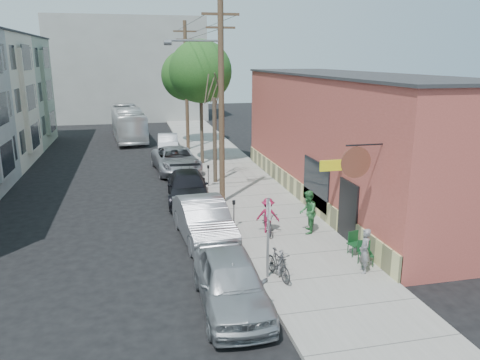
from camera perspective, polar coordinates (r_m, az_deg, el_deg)
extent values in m
plane|color=black|center=(19.11, -6.53, -8.10)|extent=(120.00, 120.00, 0.00)
cube|color=gray|center=(30.08, -0.87, 0.63)|extent=(4.50, 58.00, 0.15)
cube|color=#A7473E|center=(25.33, 12.61, 4.96)|extent=(5.00, 20.00, 6.50)
cube|color=#2B2B2D|center=(25.01, 13.03, 12.43)|extent=(5.20, 20.20, 0.12)
cube|color=#D3CC83|center=(24.96, 7.02, -1.29)|extent=(0.10, 20.00, 1.10)
cube|color=black|center=(19.46, 13.03, -3.88)|extent=(0.10, 1.60, 2.60)
cube|color=black|center=(22.44, 9.23, -0.42)|extent=(0.08, 3.00, 2.20)
cylinder|color=brown|center=(16.49, 13.95, 2.09)|extent=(1.10, 0.06, 1.10)
cube|color=yellow|center=(19.49, 11.07, 1.75)|extent=(1.00, 0.08, 0.45)
cube|color=beige|center=(36.43, -24.94, 8.81)|extent=(1.10, 3.20, 7.00)
cube|color=gray|center=(44.82, -26.38, 9.50)|extent=(6.00, 8.00, 9.00)
cube|color=gray|center=(44.27, -22.88, 9.83)|extent=(1.10, 3.20, 7.00)
cube|color=gray|center=(59.56, -13.40, 12.96)|extent=(18.00, 8.00, 12.00)
cube|color=slate|center=(15.69, 3.43, -7.11)|extent=(0.07, 0.07, 2.80)
cube|color=silver|center=(15.35, 3.49, -3.64)|extent=(0.02, 0.45, 0.60)
cylinder|color=slate|center=(20.47, -0.75, -4.34)|extent=(0.06, 0.06, 1.10)
cylinder|color=black|center=(20.28, -0.75, -2.74)|extent=(0.14, 0.14, 0.18)
cylinder|color=slate|center=(27.09, -3.87, 0.38)|extent=(0.06, 0.06, 1.10)
cylinder|color=black|center=(26.94, -3.89, 1.62)|extent=(0.14, 0.14, 0.18)
cylinder|color=#503A28|center=(23.21, -2.28, 9.17)|extent=(0.28, 0.28, 10.00)
cube|color=#503A28|center=(23.19, -2.40, 19.56)|extent=(1.80, 0.12, 0.12)
cube|color=#503A28|center=(23.14, -2.38, 18.08)|extent=(1.40, 0.10, 0.10)
cylinder|color=slate|center=(22.78, -8.81, 16.22)|extent=(0.35, 0.24, 0.24)
cylinder|color=#503A28|center=(37.97, -6.54, 11.23)|extent=(0.28, 0.28, 10.00)
cube|color=#503A28|center=(37.96, -6.74, 17.56)|extent=(1.80, 0.12, 0.12)
cube|color=#503A28|center=(37.94, -6.71, 16.66)|extent=(1.40, 0.10, 0.10)
cylinder|color=#44392C|center=(27.60, -3.09, 4.80)|extent=(0.24, 0.24, 5.00)
cylinder|color=#44392C|center=(32.73, -4.71, 7.18)|extent=(0.24, 0.24, 5.96)
sphere|color=#26571E|center=(32.46, -4.84, 13.06)|extent=(4.24, 4.24, 4.24)
cylinder|color=#44392C|center=(41.16, -6.44, 8.30)|extent=(0.24, 0.24, 5.44)
sphere|color=#26571E|center=(40.93, -6.56, 12.56)|extent=(4.25, 4.25, 4.25)
imported|color=slate|center=(16.81, 14.96, -8.33)|extent=(0.50, 0.65, 1.58)
imported|color=#2F773D|center=(19.94, 8.28, -3.89)|extent=(0.99, 1.10, 1.85)
imported|color=maroon|center=(19.88, 3.42, -4.32)|extent=(1.12, 0.87, 1.52)
imported|color=black|center=(19.97, 3.40, -5.06)|extent=(0.86, 1.90, 0.97)
imported|color=black|center=(16.02, 4.68, -10.22)|extent=(0.76, 1.68, 0.98)
imported|color=slate|center=(16.65, 5.05, -9.55)|extent=(1.08, 1.62, 0.81)
imported|color=#A0A3A8|center=(14.40, -1.08, -12.31)|extent=(2.07, 4.93, 1.67)
imported|color=gray|center=(19.44, -4.45, -4.93)|extent=(2.21, 5.35, 1.72)
imported|color=black|center=(24.88, -6.40, -0.85)|extent=(2.44, 5.31, 1.50)
imported|color=#9A9AA1|center=(31.28, -7.82, 2.44)|extent=(3.13, 6.05, 1.63)
imported|color=#AFAFB7|center=(37.96, -8.77, 4.43)|extent=(1.84, 4.53, 1.46)
imported|color=white|center=(44.96, -13.48, 6.75)|extent=(3.36, 10.82, 2.97)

